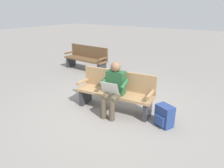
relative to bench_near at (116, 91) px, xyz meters
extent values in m
plane|color=gray|center=(-0.01, 0.07, -0.46)|extent=(40.00, 40.00, 0.00)
cube|color=#9E7A51|center=(-0.01, 0.07, -0.04)|extent=(1.84, 0.67, 0.06)
cube|color=#9E7A51|center=(0.02, -0.14, 0.22)|extent=(1.80, 0.24, 0.45)
cube|color=#9E7A51|center=(-0.85, -0.02, 0.11)|extent=(0.11, 0.48, 0.06)
cube|color=#9E7A51|center=(0.84, 0.16, 0.11)|extent=(0.11, 0.48, 0.06)
cube|color=#2D2D33|center=(-0.80, -0.01, -0.26)|extent=(0.13, 0.44, 0.39)
cube|color=#2D2D33|center=(0.79, 0.16, -0.26)|extent=(0.13, 0.44, 0.39)
cube|color=#23512D|center=(-0.08, 0.11, 0.25)|extent=(0.42, 0.26, 0.52)
sphere|color=brown|center=(-0.08, 0.13, 0.61)|extent=(0.22, 0.22, 0.22)
cylinder|color=#4C4233|center=(-0.20, 0.31, 0.01)|extent=(0.19, 0.43, 0.15)
cylinder|color=#4C4233|center=(0.00, 0.33, 0.01)|extent=(0.19, 0.43, 0.15)
cylinder|color=#4C4233|center=(-0.22, 0.50, -0.23)|extent=(0.13, 0.13, 0.45)
cylinder|color=#4C4233|center=(-0.02, 0.52, -0.23)|extent=(0.13, 0.13, 0.45)
cylinder|color=#23512D|center=(-0.32, 0.19, 0.28)|extent=(0.12, 0.32, 0.18)
cylinder|color=#23512D|center=(0.15, 0.24, 0.28)|extent=(0.12, 0.32, 0.18)
cube|color=silver|center=(-0.11, 0.41, 0.23)|extent=(0.41, 0.17, 0.27)
cube|color=navy|center=(-1.22, 0.09, -0.24)|extent=(0.41, 0.36, 0.44)
cube|color=navy|center=(-1.16, 0.21, -0.30)|extent=(0.23, 0.14, 0.20)
cube|color=brown|center=(2.66, -2.06, -0.04)|extent=(1.82, 0.57, 0.06)
cube|color=brown|center=(2.65, -2.28, 0.22)|extent=(1.80, 0.15, 0.45)
cube|color=brown|center=(1.82, -2.02, 0.11)|extent=(0.09, 0.48, 0.06)
cube|color=brown|center=(3.51, -2.11, 0.11)|extent=(0.09, 0.48, 0.06)
cube|color=#2D2D33|center=(1.87, -2.02, -0.26)|extent=(0.10, 0.44, 0.39)
cube|color=#2D2D33|center=(3.46, -2.10, -0.26)|extent=(0.10, 0.44, 0.39)
camera|label=1|loc=(-2.31, 3.67, 1.80)|focal=32.64mm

